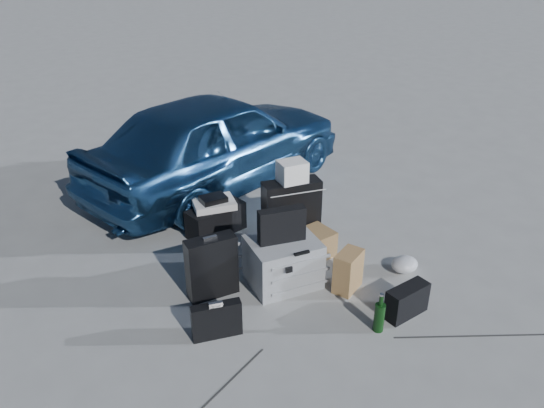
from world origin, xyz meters
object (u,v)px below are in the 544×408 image
at_px(pelican_case, 283,262).
at_px(green_bottle, 380,313).
at_px(cardboard_box, 314,244).
at_px(suitcase_left, 212,267).
at_px(car, 217,140).
at_px(briefcase, 217,320).
at_px(duffel_bag, 216,220).
at_px(suitcase_right, 291,213).

height_order(pelican_case, green_bottle, pelican_case).
bearing_deg(cardboard_box, suitcase_left, 177.42).
height_order(car, briefcase, car).
xyz_separation_m(briefcase, suitcase_left, (0.26, 0.49, 0.13)).
distance_m(duffel_bag, green_bottle, 2.11).
xyz_separation_m(briefcase, cardboard_box, (1.38, 0.44, -0.02)).
height_order(briefcase, cardboard_box, briefcase).
height_order(car, cardboard_box, car).
relative_size(car, suitcase_left, 6.15).
bearing_deg(briefcase, cardboard_box, 37.17).
height_order(pelican_case, duffel_bag, pelican_case).
xyz_separation_m(car, suitcase_right, (-0.15, -1.63, -0.25)).
xyz_separation_m(pelican_case, green_bottle, (0.21, -0.98, -0.05)).
distance_m(duffel_bag, cardboard_box, 1.09).
bearing_deg(briefcase, car, 77.56).
relative_size(briefcase, cardboard_box, 1.12).
distance_m(pelican_case, duffel_bag, 1.13).
distance_m(car, duffel_bag, 1.28).
height_order(duffel_bag, cardboard_box, duffel_bag).
xyz_separation_m(car, briefcase, (-1.50, -2.40, -0.44)).
xyz_separation_m(duffel_bag, cardboard_box, (0.54, -0.95, -0.02)).
bearing_deg(cardboard_box, briefcase, -162.40).
height_order(suitcase_left, cardboard_box, suitcase_left).
relative_size(cardboard_box, green_bottle, 1.03).
distance_m(car, cardboard_box, 2.02).
bearing_deg(green_bottle, pelican_case, 102.23).
bearing_deg(green_bottle, duffel_bag, 96.22).
bearing_deg(suitcase_left, green_bottle, -46.26).
relative_size(briefcase, duffel_bag, 0.64).
bearing_deg(suitcase_right, suitcase_left, -147.84).
height_order(briefcase, duffel_bag, duffel_bag).
xyz_separation_m(briefcase, suitcase_right, (1.35, 0.76, 0.19)).
xyz_separation_m(suitcase_left, duffel_bag, (0.58, 0.90, -0.13)).
bearing_deg(car, briefcase, 136.52).
bearing_deg(car, suitcase_right, 163.33).
relative_size(pelican_case, briefcase, 1.53).
relative_size(suitcase_left, cardboard_box, 1.62).
distance_m(pelican_case, suitcase_left, 0.64).
bearing_deg(green_bottle, suitcase_right, 79.22).
relative_size(car, duffel_bag, 5.66).
bearing_deg(suitcase_left, suitcase_right, 23.82).
height_order(suitcase_left, suitcase_right, suitcase_right).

